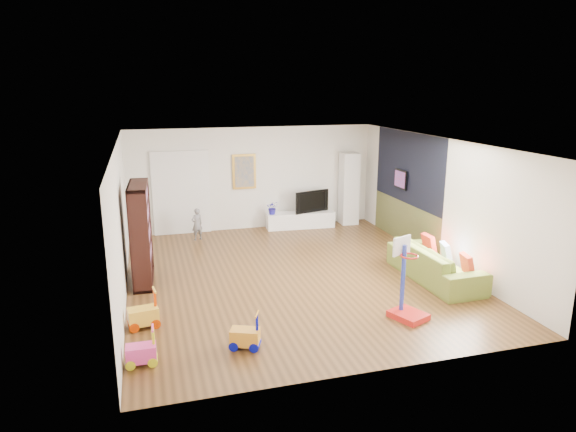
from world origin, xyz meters
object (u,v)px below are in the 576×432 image
object	(u,v)px
media_console	(300,220)
basketball_hoop	(410,279)
bookshelf	(141,234)
sofa	(435,263)

from	to	relation	value
media_console	basketball_hoop	xyz separation A→B (m)	(0.07, -5.82, 0.47)
bookshelf	media_console	bearing A→B (deg)	38.07
sofa	basketball_hoop	xyz separation A→B (m)	(-1.36, -1.44, 0.35)
bookshelf	basketball_hoop	size ratio (longest dim) A/B	1.42
bookshelf	basketball_hoop	bearing A→B (deg)	-31.94
sofa	basketball_hoop	size ratio (longest dim) A/B	1.68
media_console	sofa	xyz separation A→B (m)	(1.43, -4.38, 0.12)
sofa	basketball_hoop	bearing A→B (deg)	135.26
media_console	basketball_hoop	size ratio (longest dim) A/B	1.33
basketball_hoop	sofa	bearing A→B (deg)	24.03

